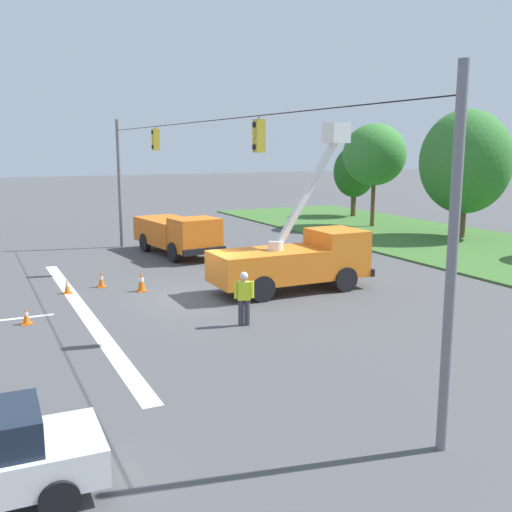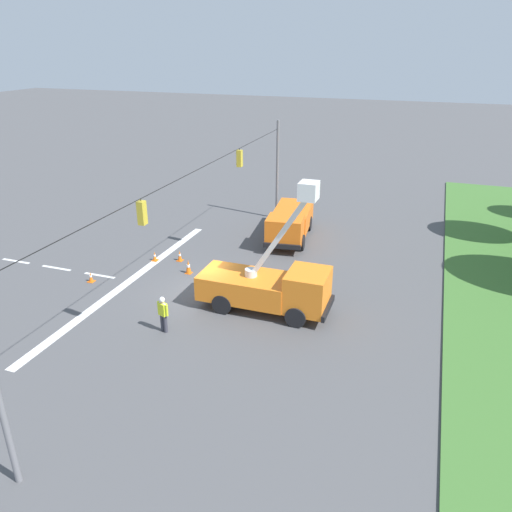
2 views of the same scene
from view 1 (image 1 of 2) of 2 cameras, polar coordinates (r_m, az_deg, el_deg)
ground_plane at (r=23.16m, az=-5.20°, el=-3.94°), size 200.00×200.00×0.00m
lane_markings at (r=21.88m, az=-19.97°, el=-5.38°), size 17.60×15.25×0.01m
signal_gantry at (r=22.55m, az=-5.44°, el=6.61°), size 26.20×0.33×7.20m
tree_far_west at (r=49.60m, az=9.34°, el=7.91°), size 3.51×3.28×5.76m
tree_west at (r=43.38m, az=11.22°, el=9.44°), size 4.22×4.53×7.31m
tree_centre at (r=39.31m, az=19.34°, el=8.46°), size 5.50×5.62×7.97m
utility_truck_bucket_lift at (r=24.01m, az=3.93°, el=-0.09°), size 2.45×6.50×6.65m
utility_truck_support_near at (r=32.16m, az=-7.50°, el=2.20°), size 6.75×3.10×2.17m
road_worker at (r=19.30m, az=-1.15°, el=-3.76°), size 0.35×0.62×1.77m
traffic_cone_foreground_left at (r=24.76m, az=-17.54°, el=-2.78°), size 0.36×0.36×0.60m
traffic_cone_foreground_right at (r=20.98m, az=-21.06°, el=-5.34°), size 0.36×0.36×0.59m
traffic_cone_mid_right at (r=25.46m, az=-14.53°, el=-2.17°), size 0.36×0.36×0.67m
traffic_cone_near_bucket at (r=24.37m, az=-10.87°, el=-2.37°), size 0.36×0.36×0.83m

